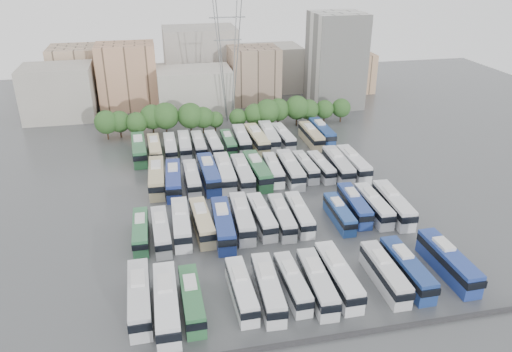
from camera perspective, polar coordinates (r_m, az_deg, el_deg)
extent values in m
plane|color=#424447|center=(88.82, 0.89, -3.84)|extent=(220.00, 220.00, 0.00)
cube|color=#2D2D30|center=(62.87, 7.92, -17.92)|extent=(56.00, 0.50, 0.50)
cylinder|color=black|center=(125.50, -16.57, 4.54)|extent=(0.36, 0.36, 2.35)
sphere|color=#234C1E|center=(124.48, -16.75, 5.92)|extent=(5.65, 5.65, 5.65)
cylinder|color=black|center=(125.98, -15.19, 4.74)|extent=(0.36, 0.36, 2.18)
sphere|color=#234C1E|center=(125.04, -15.34, 6.01)|extent=(5.23, 5.23, 5.23)
cylinder|color=black|center=(124.37, -13.35, 4.67)|extent=(0.36, 0.36, 2.14)
sphere|color=#234C1E|center=(123.43, -13.48, 5.94)|extent=(5.13, 5.13, 5.13)
cylinder|color=black|center=(125.72, -11.65, 5.15)|extent=(0.36, 0.36, 2.52)
sphere|color=#234C1E|center=(124.64, -11.78, 6.63)|extent=(6.04, 6.04, 6.04)
cylinder|color=black|center=(124.76, -10.17, 5.17)|extent=(0.36, 0.36, 2.72)
sphere|color=#234C1E|center=(123.59, -10.30, 6.78)|extent=(6.52, 6.52, 6.52)
cylinder|color=black|center=(124.57, -7.43, 5.30)|extent=(0.36, 0.36, 2.62)
sphere|color=#234C1E|center=(123.44, -7.52, 6.86)|extent=(6.29, 6.29, 6.29)
cylinder|color=black|center=(125.16, -6.00, 5.37)|extent=(0.36, 0.36, 2.20)
sphere|color=#234C1E|center=(124.19, -6.07, 6.67)|extent=(5.28, 5.28, 5.28)
cylinder|color=black|center=(126.11, -4.65, 5.46)|extent=(0.36, 0.36, 1.71)
sphere|color=#234C1E|center=(125.36, -4.69, 6.46)|extent=(4.09, 4.09, 4.09)
cylinder|color=black|center=(126.62, -2.07, 5.64)|extent=(0.36, 0.36, 1.83)
sphere|color=#234C1E|center=(125.82, -2.08, 6.71)|extent=(4.39, 4.39, 4.39)
cylinder|color=black|center=(127.15, -0.18, 5.83)|extent=(0.36, 0.36, 2.19)
sphere|color=#234C1E|center=(126.21, -0.18, 7.10)|extent=(5.25, 5.25, 5.25)
cylinder|color=black|center=(127.23, 1.31, 5.92)|extent=(0.36, 0.36, 2.56)
sphere|color=#234C1E|center=(126.14, 1.32, 7.41)|extent=(6.13, 6.13, 6.13)
cylinder|color=black|center=(129.51, 2.53, 6.21)|extent=(0.36, 0.36, 2.40)
sphere|color=#234C1E|center=(128.50, 2.56, 7.59)|extent=(5.76, 5.76, 5.76)
cylinder|color=black|center=(130.47, 4.65, 6.33)|extent=(0.36, 0.36, 2.57)
sphere|color=#234C1E|center=(129.40, 4.71, 7.80)|extent=(6.16, 6.16, 6.16)
cylinder|color=black|center=(131.51, 5.98, 6.34)|extent=(0.36, 0.36, 2.17)
sphere|color=#234C1E|center=(130.60, 6.04, 7.57)|extent=(5.21, 5.21, 5.21)
cylinder|color=black|center=(133.13, 7.77, 6.45)|extent=(0.36, 0.36, 2.02)
sphere|color=#234C1E|center=(132.29, 7.84, 7.57)|extent=(4.85, 4.85, 4.85)
cylinder|color=black|center=(134.60, 9.62, 6.54)|extent=(0.36, 0.36, 2.07)
sphere|color=#234C1E|center=(133.76, 9.71, 7.68)|extent=(4.96, 4.96, 4.96)
cube|color=#9E998E|center=(144.49, -21.63, 8.88)|extent=(18.00, 14.00, 14.00)
cube|color=tan|center=(147.89, -14.46, 10.99)|extent=(16.00, 12.00, 18.00)
cube|color=#ADA89E|center=(141.20, -7.01, 9.68)|extent=(20.00, 14.00, 12.00)
cube|color=gray|center=(149.00, -0.25, 11.47)|extent=(14.00, 12.00, 16.00)
cube|color=gray|center=(160.00, -6.35, 13.00)|extent=(22.00, 16.00, 20.00)
cube|color=tan|center=(159.04, -19.46, 10.94)|extent=(16.00, 14.00, 16.00)
cube|color=#A39E93|center=(162.34, 1.70, 12.22)|extent=(18.00, 14.00, 14.00)
cube|color=tan|center=(164.30, 10.53, 11.62)|extent=(14.00, 12.00, 12.00)
cube|color=gray|center=(154.56, -10.51, 10.41)|extent=(12.00, 10.00, 10.00)
cube|color=silver|center=(146.48, 9.09, 12.93)|extent=(14.00, 14.00, 26.00)
cylinder|color=slate|center=(127.70, -3.98, 13.26)|extent=(2.90, 2.91, 33.83)
cylinder|color=slate|center=(131.58, -4.24, 13.60)|extent=(2.90, 2.91, 33.83)
cylinder|color=slate|center=(128.31, -2.16, 13.36)|extent=(2.90, 2.91, 33.83)
cylinder|color=slate|center=(132.18, -2.47, 13.69)|extent=(2.90, 2.91, 33.83)
cube|color=slate|center=(128.38, -3.32, 17.65)|extent=(9.00, 0.30, 0.30)
cube|color=slate|center=(129.18, -3.26, 15.26)|extent=(7.00, 0.30, 0.30)
cube|color=silver|center=(67.16, -13.16, -13.45)|extent=(2.90, 12.65, 3.57)
cube|color=black|center=(66.62, -13.22, -13.07)|extent=(3.03, 12.84, 1.05)
cube|color=silver|center=(67.23, -13.36, -11.28)|extent=(1.85, 3.39, 0.46)
cube|color=silver|center=(65.35, -10.18, -14.27)|extent=(2.87, 13.26, 3.75)
cube|color=black|center=(64.77, -10.23, -13.87)|extent=(3.00, 13.46, 1.10)
cube|color=silver|center=(65.37, -10.39, -11.92)|extent=(1.89, 3.54, 0.49)
cube|color=#2C683C|center=(66.02, -7.35, -13.89)|extent=(2.52, 11.30, 3.20)
cube|color=black|center=(65.53, -7.36, -13.55)|extent=(2.63, 11.47, 0.94)
cube|color=silver|center=(66.03, -7.56, -11.92)|extent=(1.63, 3.02, 0.41)
cube|color=white|center=(67.03, -1.67, -12.97)|extent=(2.56, 11.31, 3.19)
cube|color=black|center=(66.55, -1.65, -12.62)|extent=(2.68, 11.48, 0.94)
cube|color=silver|center=(67.06, -1.93, -11.03)|extent=(1.64, 3.03, 0.41)
cube|color=silver|center=(67.14, 1.37, -12.78)|extent=(3.05, 12.08, 3.40)
cube|color=black|center=(66.63, 1.40, -12.42)|extent=(3.18, 12.27, 1.00)
cube|color=silver|center=(67.17, 1.14, -10.72)|extent=(1.83, 3.27, 0.44)
cube|color=silver|center=(68.49, 4.17, -12.15)|extent=(2.54, 10.92, 3.08)
cube|color=black|center=(68.03, 4.22, -11.82)|extent=(2.65, 11.09, 0.91)
cube|color=silver|center=(68.50, 3.88, -10.33)|extent=(1.60, 2.93, 0.40)
cube|color=silver|center=(68.57, 6.97, -12.07)|extent=(2.94, 12.06, 3.40)
cube|color=black|center=(68.07, 7.04, -11.71)|extent=(3.07, 12.25, 1.00)
cube|color=silver|center=(68.60, 6.69, -10.06)|extent=(1.80, 3.25, 0.44)
cube|color=white|center=(70.08, 9.35, -11.26)|extent=(2.70, 12.45, 3.52)
cube|color=black|center=(69.57, 9.43, -10.89)|extent=(2.82, 12.64, 1.04)
cube|color=silver|center=(70.11, 9.00, -9.23)|extent=(1.78, 3.32, 0.46)
cube|color=silver|center=(72.02, 14.48, -10.77)|extent=(2.67, 11.86, 3.35)
cube|color=black|center=(71.55, 14.59, -10.42)|extent=(2.79, 12.03, 0.99)
cube|color=silver|center=(72.04, 14.16, -8.89)|extent=(1.72, 3.17, 0.43)
cube|color=navy|center=(73.63, 16.84, -10.17)|extent=(2.68, 12.20, 3.45)
cube|color=black|center=(73.16, 16.96, -9.81)|extent=(2.81, 12.39, 1.02)
cube|color=silver|center=(73.65, 16.47, -8.28)|extent=(1.75, 3.26, 0.45)
cube|color=navy|center=(76.86, 21.08, -9.17)|extent=(2.89, 12.82, 3.62)
cube|color=black|center=(76.38, 21.23, -8.80)|extent=(3.02, 13.01, 1.07)
cube|color=silver|center=(76.88, 20.69, -7.27)|extent=(1.86, 3.43, 0.47)
cube|color=#2F6E43|center=(81.34, -13.03, -6.23)|extent=(2.43, 10.89, 3.08)
cube|color=black|center=(80.92, -13.07, -5.92)|extent=(2.54, 11.05, 0.91)
cube|color=silver|center=(81.65, -13.14, -4.70)|extent=(1.57, 2.91, 0.40)
cube|color=silver|center=(80.54, -10.80, -6.27)|extent=(2.81, 11.52, 3.24)
cube|color=black|center=(80.10, -10.82, -5.95)|extent=(2.93, 11.69, 0.95)
cube|color=silver|center=(80.86, -10.97, -4.65)|extent=(1.72, 3.10, 0.42)
cube|color=silver|center=(81.81, -8.55, -5.45)|extent=(2.87, 12.43, 3.51)
cube|color=black|center=(81.35, -8.57, -5.10)|extent=(3.00, 12.62, 1.03)
cube|color=silver|center=(82.20, -8.69, -3.72)|extent=(1.82, 3.33, 0.45)
cube|color=#C8B589|center=(81.93, -6.17, -5.31)|extent=(3.08, 12.00, 3.37)
cube|color=black|center=(81.48, -6.17, -4.97)|extent=(3.20, 12.19, 0.99)
cube|color=silver|center=(82.29, -6.39, -3.66)|extent=(1.83, 3.25, 0.44)
cube|color=navy|center=(80.65, -3.79, -5.61)|extent=(3.38, 13.13, 3.69)
cube|color=black|center=(80.16, -3.79, -5.23)|extent=(3.52, 13.33, 1.08)
cube|color=silver|center=(81.03, -3.95, -3.76)|extent=(2.01, 3.55, 0.48)
cube|color=silver|center=(82.50, -1.61, -4.86)|extent=(3.13, 12.59, 3.54)
cube|color=black|center=(82.03, -1.60, -4.51)|extent=(3.27, 12.78, 1.04)
cube|color=silver|center=(82.88, -1.78, -3.13)|extent=(1.90, 3.40, 0.46)
cube|color=silver|center=(83.17, 0.63, -4.69)|extent=(2.86, 11.69, 3.29)
cube|color=black|center=(82.74, 0.66, -4.36)|extent=(2.98, 11.86, 0.97)
cube|color=silver|center=(83.50, 0.39, -3.10)|extent=(1.75, 3.15, 0.43)
cube|color=silver|center=(83.18, 2.95, -4.74)|extent=(2.72, 11.44, 3.23)
cube|color=black|center=(82.75, 2.99, -4.42)|extent=(2.84, 11.62, 0.95)
cube|color=silver|center=(83.51, 2.76, -3.18)|extent=(1.69, 3.08, 0.42)
cube|color=silver|center=(84.24, 4.97, -4.42)|extent=(2.71, 11.31, 3.19)
cube|color=black|center=(83.82, 5.01, -4.10)|extent=(2.82, 11.48, 0.94)
cube|color=silver|center=(84.57, 4.77, -2.90)|extent=(1.68, 3.04, 0.41)
cube|color=navy|center=(85.48, 9.49, -4.30)|extent=(2.42, 10.62, 3.00)
cube|color=black|center=(85.10, 9.55, -4.00)|extent=(2.53, 10.78, 0.88)
cube|color=silver|center=(85.77, 9.27, -2.89)|extent=(1.54, 2.85, 0.39)
cube|color=navy|center=(88.26, 11.15, -3.32)|extent=(3.09, 11.87, 3.33)
cube|color=black|center=(87.85, 11.21, -3.00)|extent=(3.21, 12.05, 0.98)
cube|color=silver|center=(88.63, 10.93, -1.81)|extent=(1.82, 3.22, 0.43)
cube|color=silver|center=(88.75, 13.25, -3.35)|extent=(2.64, 11.93, 3.37)
cube|color=black|center=(88.34, 13.33, -3.03)|extent=(2.76, 12.11, 0.99)
cube|color=silver|center=(89.08, 12.99, -1.83)|extent=(1.72, 3.19, 0.44)
cube|color=silver|center=(89.62, 15.40, -3.21)|extent=(3.40, 13.00, 3.65)
cube|color=black|center=(89.17, 15.49, -2.87)|extent=(3.53, 13.20, 1.07)
cube|color=silver|center=(90.00, 15.14, -1.58)|extent=(2.00, 3.52, 0.47)
cube|color=tan|center=(97.99, -11.28, -0.22)|extent=(3.21, 13.38, 3.77)
cube|color=black|center=(97.54, -11.31, 0.12)|extent=(3.34, 13.58, 1.11)
cube|color=silver|center=(98.65, -11.38, 1.30)|extent=(1.98, 3.60, 0.49)
cube|color=navy|center=(96.56, -9.40, -0.50)|extent=(3.35, 12.95, 3.64)
cube|color=black|center=(96.12, -9.42, -0.17)|extent=(3.49, 13.15, 1.07)
cube|color=silver|center=(97.18, -9.49, 1.00)|extent=(1.98, 3.51, 0.47)
cube|color=silver|center=(97.00, -7.33, -0.34)|extent=(2.50, 11.76, 3.33)
cube|color=black|center=(96.60, -7.34, -0.03)|extent=(2.62, 11.93, 0.98)
cube|color=silver|center=(97.56, -7.47, 1.02)|extent=(1.67, 3.14, 0.43)
cube|color=navy|center=(98.09, -5.41, 0.21)|extent=(3.18, 13.47, 3.80)
cube|color=black|center=(97.63, -5.41, 0.56)|extent=(3.32, 13.68, 1.12)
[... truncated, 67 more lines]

